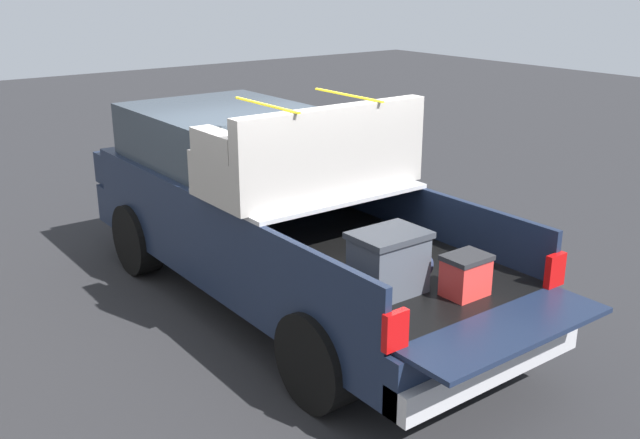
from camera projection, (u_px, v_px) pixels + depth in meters
name	position (u px, v px, depth m)	size (l,w,h in m)	color
ground_plane	(286.00, 303.00, 7.70)	(40.00, 40.00, 0.00)	#262628
pickup_truck	(265.00, 206.00, 7.66)	(6.05, 2.07, 2.23)	#162138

